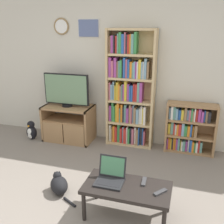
{
  "coord_description": "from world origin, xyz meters",
  "views": [
    {
      "loc": [
        1.13,
        -1.92,
        2.01
      ],
      "look_at": [
        0.15,
        1.28,
        0.88
      ],
      "focal_mm": 42.0,
      "sensor_mm": 36.0,
      "label": 1
    }
  ],
  "objects_px": {
    "coffee_table": "(127,190)",
    "cat": "(59,184)",
    "television": "(66,90)",
    "bookshelf_tall": "(129,92)",
    "bookshelf_short": "(188,128)",
    "remote_near_laptop": "(144,182)",
    "penguin_figurine": "(31,131)",
    "tv_stand": "(69,123)",
    "remote_far_from_laptop": "(160,192)",
    "laptop": "(111,175)"
  },
  "relations": [
    {
      "from": "tv_stand",
      "to": "television",
      "type": "bearing_deg",
      "value": 143.98
    },
    {
      "from": "bookshelf_short",
      "to": "remote_far_from_laptop",
      "type": "xyz_separation_m",
      "value": [
        -0.22,
        -1.82,
        -0.02
      ]
    },
    {
      "from": "penguin_figurine",
      "to": "laptop",
      "type": "bearing_deg",
      "value": -36.02
    },
    {
      "from": "laptop",
      "to": "tv_stand",
      "type": "bearing_deg",
      "value": 128.53
    },
    {
      "from": "coffee_table",
      "to": "penguin_figurine",
      "type": "xyz_separation_m",
      "value": [
        -2.15,
        1.47,
        -0.18
      ]
    },
    {
      "from": "coffee_table",
      "to": "remote_far_from_laptop",
      "type": "bearing_deg",
      "value": -3.04
    },
    {
      "from": "bookshelf_short",
      "to": "bookshelf_tall",
      "type": "bearing_deg",
      "value": 179.92
    },
    {
      "from": "television",
      "to": "bookshelf_short",
      "type": "height_order",
      "value": "television"
    },
    {
      "from": "penguin_figurine",
      "to": "remote_near_laptop",
      "type": "bearing_deg",
      "value": -30.29
    },
    {
      "from": "television",
      "to": "coffee_table",
      "type": "xyz_separation_m",
      "value": [
        1.49,
        -1.66,
        -0.59
      ]
    },
    {
      "from": "bookshelf_short",
      "to": "cat",
      "type": "distance_m",
      "value": 2.23
    },
    {
      "from": "bookshelf_short",
      "to": "tv_stand",
      "type": "bearing_deg",
      "value": -175.77
    },
    {
      "from": "television",
      "to": "cat",
      "type": "bearing_deg",
      "value": -68.69
    },
    {
      "from": "coffee_table",
      "to": "remote_near_laptop",
      "type": "bearing_deg",
      "value": 36.91
    },
    {
      "from": "bookshelf_short",
      "to": "remote_near_laptop",
      "type": "distance_m",
      "value": 1.74
    },
    {
      "from": "cat",
      "to": "penguin_figurine",
      "type": "xyz_separation_m",
      "value": [
        -1.23,
        1.29,
        0.05
      ]
    },
    {
      "from": "television",
      "to": "remote_far_from_laptop",
      "type": "xyz_separation_m",
      "value": [
        1.84,
        -1.68,
        -0.54
      ]
    },
    {
      "from": "coffee_table",
      "to": "laptop",
      "type": "relative_size",
      "value": 3.05
    },
    {
      "from": "bookshelf_tall",
      "to": "remote_far_from_laptop",
      "type": "height_order",
      "value": "bookshelf_tall"
    },
    {
      "from": "bookshelf_short",
      "to": "coffee_table",
      "type": "xyz_separation_m",
      "value": [
        -0.58,
        -1.8,
        -0.07
      ]
    },
    {
      "from": "laptop",
      "to": "cat",
      "type": "distance_m",
      "value": 0.81
    },
    {
      "from": "bookshelf_short",
      "to": "penguin_figurine",
      "type": "bearing_deg",
      "value": -172.97
    },
    {
      "from": "bookshelf_short",
      "to": "penguin_figurine",
      "type": "xyz_separation_m",
      "value": [
        -2.73,
        -0.34,
        -0.25
      ]
    },
    {
      "from": "laptop",
      "to": "remote_far_from_laptop",
      "type": "height_order",
      "value": "laptop"
    },
    {
      "from": "cat",
      "to": "penguin_figurine",
      "type": "bearing_deg",
      "value": 93.93
    },
    {
      "from": "bookshelf_short",
      "to": "coffee_table",
      "type": "relative_size",
      "value": 0.89
    },
    {
      "from": "remote_near_laptop",
      "to": "cat",
      "type": "bearing_deg",
      "value": -5.98
    },
    {
      "from": "tv_stand",
      "to": "remote_near_laptop",
      "type": "bearing_deg",
      "value": -42.98
    },
    {
      "from": "bookshelf_short",
      "to": "cat",
      "type": "bearing_deg",
      "value": -132.54
    },
    {
      "from": "cat",
      "to": "tv_stand",
      "type": "bearing_deg",
      "value": 71.32
    },
    {
      "from": "bookshelf_short",
      "to": "penguin_figurine",
      "type": "relative_size",
      "value": 2.36
    },
    {
      "from": "coffee_table",
      "to": "bookshelf_short",
      "type": "bearing_deg",
      "value": 72.29
    },
    {
      "from": "remote_near_laptop",
      "to": "penguin_figurine",
      "type": "distance_m",
      "value": 2.68
    },
    {
      "from": "tv_stand",
      "to": "bookshelf_short",
      "type": "distance_m",
      "value": 2.07
    },
    {
      "from": "remote_near_laptop",
      "to": "coffee_table",
      "type": "bearing_deg",
      "value": 34.09
    },
    {
      "from": "cat",
      "to": "penguin_figurine",
      "type": "relative_size",
      "value": 1.43
    },
    {
      "from": "television",
      "to": "penguin_figurine",
      "type": "distance_m",
      "value": 1.03
    },
    {
      "from": "television",
      "to": "bookshelf_tall",
      "type": "bearing_deg",
      "value": 7.88
    },
    {
      "from": "cat",
      "to": "penguin_figurine",
      "type": "distance_m",
      "value": 1.79
    },
    {
      "from": "laptop",
      "to": "coffee_table",
      "type": "bearing_deg",
      "value": -14.16
    },
    {
      "from": "tv_stand",
      "to": "television",
      "type": "height_order",
      "value": "television"
    },
    {
      "from": "tv_stand",
      "to": "bookshelf_short",
      "type": "height_order",
      "value": "bookshelf_short"
    },
    {
      "from": "coffee_table",
      "to": "cat",
      "type": "bearing_deg",
      "value": 168.92
    },
    {
      "from": "remote_near_laptop",
      "to": "bookshelf_short",
      "type": "bearing_deg",
      "value": -106.71
    },
    {
      "from": "remote_near_laptop",
      "to": "penguin_figurine",
      "type": "relative_size",
      "value": 0.46
    },
    {
      "from": "bookshelf_short",
      "to": "laptop",
      "type": "xyz_separation_m",
      "value": [
        -0.77,
        -1.76,
        0.04
      ]
    },
    {
      "from": "tv_stand",
      "to": "coffee_table",
      "type": "height_order",
      "value": "tv_stand"
    },
    {
      "from": "coffee_table",
      "to": "television",
      "type": "bearing_deg",
      "value": 132.0
    },
    {
      "from": "bookshelf_tall",
      "to": "remote_far_from_laptop",
      "type": "bearing_deg",
      "value": -67.05
    },
    {
      "from": "remote_far_from_laptop",
      "to": "cat",
      "type": "bearing_deg",
      "value": 29.68
    }
  ]
}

